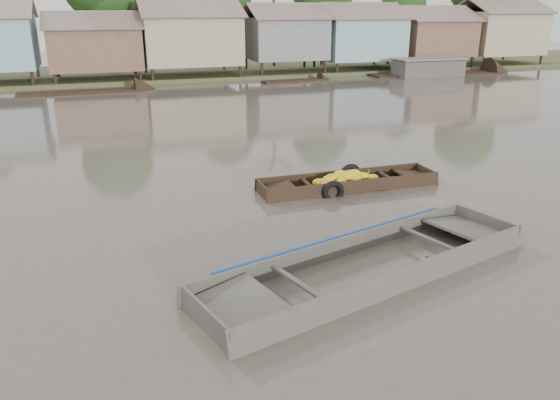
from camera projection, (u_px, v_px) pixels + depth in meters
name	position (u px, v px, depth m)	size (l,w,h in m)	color
ground	(322.00, 245.00, 11.74)	(120.00, 120.00, 0.00)	#50483D
riverbank	(191.00, 32.00, 40.02)	(120.00, 12.47, 10.22)	#384723
banana_boat	(346.00, 183.00, 15.42)	(5.19, 1.41, 0.74)	black
viewer_boat	(369.00, 270.00, 10.54)	(7.45, 3.73, 0.58)	#3F3A35
distant_boats	(367.00, 78.00, 37.43)	(48.72, 15.97, 1.38)	black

